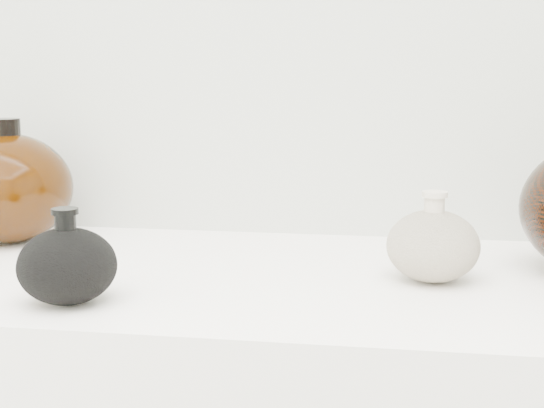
# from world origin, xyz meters

# --- Properties ---
(black_gourd_vase) EXTENTS (0.14, 0.14, 0.11)m
(black_gourd_vase) POSITION_xyz_m (-0.24, 0.79, 0.94)
(black_gourd_vase) COLOR black
(black_gourd_vase) RESTS_ON display_counter
(cream_gourd_vase) EXTENTS (0.14, 0.14, 0.11)m
(cream_gourd_vase) POSITION_xyz_m (0.17, 0.95, 0.95)
(cream_gourd_vase) COLOR beige
(cream_gourd_vase) RESTS_ON display_counter
(left_round_pot) EXTENTS (0.25, 0.25, 0.19)m
(left_round_pot) POSITION_xyz_m (-0.46, 1.07, 0.98)
(left_round_pot) COLOR black
(left_round_pot) RESTS_ON display_counter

